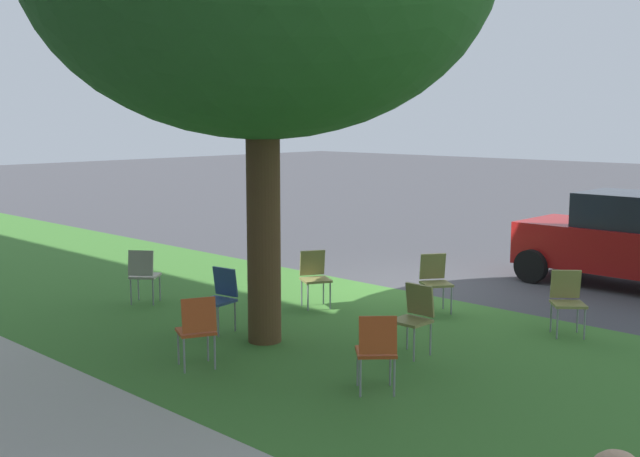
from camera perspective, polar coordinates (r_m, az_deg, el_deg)
ground at (r=13.48m, az=6.38°, el=-4.40°), size 80.00×80.00×0.00m
grass_verge at (r=11.17m, az=-3.68°, el=-7.00°), size 48.00×6.00×0.01m
chair_0 at (r=11.97m, az=-0.42°, el=-3.41°), size 0.57×0.56×0.88m
chair_1 at (r=10.97m, az=17.91°, el=-4.89°), size 0.59×0.59×0.88m
chair_2 at (r=12.46m, az=-13.01°, el=-3.16°), size 0.58×0.58×0.88m
chair_3 at (r=11.81m, az=8.54°, el=-3.66°), size 0.58×0.58×0.88m
chair_4 at (r=10.69m, az=-7.44°, el=-4.89°), size 0.47×0.48×0.88m
chair_5 at (r=9.13m, az=-9.13°, el=-7.20°), size 0.55×0.55×0.88m
chair_6 at (r=9.65m, az=7.04°, el=-6.32°), size 0.42×0.42×0.88m
chair_7 at (r=8.26m, az=4.24°, el=-8.79°), size 0.59×0.59×0.88m
parked_car at (r=14.36m, az=22.22°, el=-0.78°), size 3.70×1.92×1.65m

